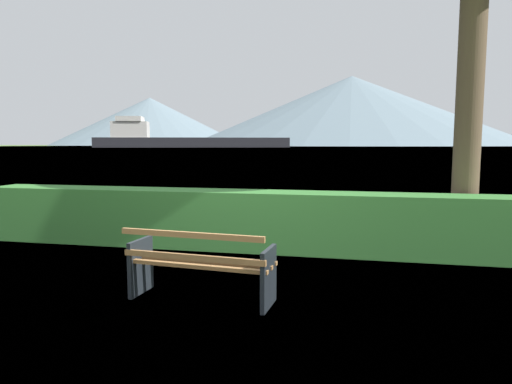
# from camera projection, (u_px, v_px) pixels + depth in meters

# --- Properties ---
(ground_plane) EXTENTS (1400.00, 1400.00, 0.00)m
(ground_plane) POSITION_uv_depth(u_px,v_px,m) (203.00, 299.00, 5.30)
(ground_plane) COLOR #567A38
(water_surface) EXTENTS (620.00, 620.00, 0.00)m
(water_surface) POSITION_uv_depth(u_px,v_px,m) (349.00, 147.00, 303.33)
(water_surface) COLOR slate
(water_surface) RESTS_ON ground_plane
(park_bench) EXTENTS (1.76, 0.72, 0.87)m
(park_bench) POSITION_uv_depth(u_px,v_px,m) (200.00, 265.00, 5.20)
(park_bench) COLOR #A0703F
(park_bench) RESTS_ON ground_plane
(hedge_row) EXTENTS (10.02, 0.74, 1.02)m
(hedge_row) POSITION_uv_depth(u_px,v_px,m) (251.00, 220.00, 7.78)
(hedge_row) COLOR #387A33
(hedge_row) RESTS_ON ground_plane
(cargo_ship_large) EXTENTS (103.69, 44.02, 16.49)m
(cargo_ship_large) POSITION_uv_depth(u_px,v_px,m) (178.00, 139.00, 243.08)
(cargo_ship_large) COLOR #232328
(cargo_ship_large) RESTS_ON water_surface
(distant_hills) EXTENTS (867.60, 387.41, 81.98)m
(distant_hills) POSITION_uv_depth(u_px,v_px,m) (388.00, 113.00, 533.35)
(distant_hills) COLOR slate
(distant_hills) RESTS_ON ground_plane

